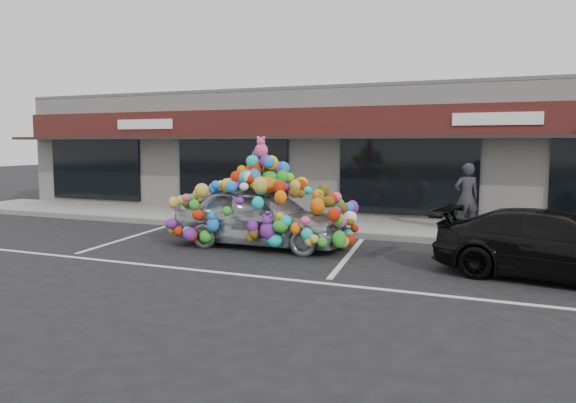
% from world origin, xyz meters
% --- Properties ---
extents(ground, '(90.00, 90.00, 0.00)m').
position_xyz_m(ground, '(0.00, 0.00, 0.00)').
color(ground, black).
rests_on(ground, ground).
extents(shop_building, '(24.00, 7.20, 4.31)m').
position_xyz_m(shop_building, '(0.00, 8.44, 2.16)').
color(shop_building, silver).
rests_on(shop_building, ground).
extents(sidewalk, '(26.00, 3.00, 0.15)m').
position_xyz_m(sidewalk, '(0.00, 4.00, 0.07)').
color(sidewalk, gray).
rests_on(sidewalk, ground).
extents(kerb, '(26.00, 0.18, 0.16)m').
position_xyz_m(kerb, '(0.00, 2.50, 0.07)').
color(kerb, slate).
rests_on(kerb, ground).
extents(parking_stripe_left, '(0.73, 4.37, 0.01)m').
position_xyz_m(parking_stripe_left, '(-3.20, 0.20, 0.00)').
color(parking_stripe_left, silver).
rests_on(parking_stripe_left, ground).
extents(parking_stripe_mid, '(0.73, 4.37, 0.01)m').
position_xyz_m(parking_stripe_mid, '(2.80, 0.20, 0.00)').
color(parking_stripe_mid, silver).
rests_on(parking_stripe_mid, ground).
extents(lane_line, '(14.00, 0.12, 0.01)m').
position_xyz_m(lane_line, '(2.00, -2.30, 0.00)').
color(lane_line, silver).
rests_on(lane_line, ground).
extents(toy_car, '(3.07, 4.51, 2.63)m').
position_xyz_m(toy_car, '(0.54, 0.50, 0.89)').
color(toy_car, '#8F9598').
rests_on(toy_car, ground).
extents(black_sedan, '(2.44, 4.56, 1.26)m').
position_xyz_m(black_sedan, '(6.90, -0.36, 0.63)').
color(black_sedan, black).
rests_on(black_sedan, ground).
extents(pedestrian_a, '(0.78, 0.69, 1.80)m').
position_xyz_m(pedestrian_a, '(4.89, 3.96, 1.05)').
color(pedestrian_a, black).
rests_on(pedestrian_a, sidewalk).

